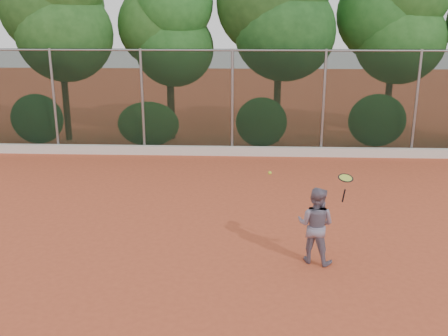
{
  "coord_description": "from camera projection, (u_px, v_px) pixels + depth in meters",
  "views": [
    {
      "loc": [
        0.48,
        -9.45,
        4.3
      ],
      "look_at": [
        0.0,
        1.0,
        1.25
      ],
      "focal_mm": 40.0,
      "sensor_mm": 36.0,
      "label": 1
    }
  ],
  "objects": [
    {
      "name": "chainlink_fence",
      "position": [
        232.0,
        100.0,
        16.48
      ],
      "size": [
        24.09,
        0.09,
        3.5
      ],
      "color": "black",
      "rests_on": "ground"
    },
    {
      "name": "ground",
      "position": [
        222.0,
        240.0,
        10.29
      ],
      "size": [
        80.0,
        80.0,
        0.0
      ],
      "primitive_type": "plane",
      "color": "#BF4D2D",
      "rests_on": "ground"
    },
    {
      "name": "tennis_racket",
      "position": [
        345.0,
        180.0,
        8.72
      ],
      "size": [
        0.32,
        0.31,
        0.53
      ],
      "color": "black",
      "rests_on": "ground"
    },
    {
      "name": "foliage_backdrop",
      "position": [
        219.0,
        20.0,
        17.69
      ],
      "size": [
        23.7,
        3.63,
        7.55
      ],
      "color": "#49301C",
      "rests_on": "ground"
    },
    {
      "name": "tennis_player",
      "position": [
        316.0,
        225.0,
        9.17
      ],
      "size": [
        0.87,
        0.79,
        1.45
      ],
      "primitive_type": "imported",
      "rotation": [
        0.0,
        0.0,
        2.71
      ],
      "color": "slate",
      "rests_on": "ground"
    },
    {
      "name": "concrete_curb",
      "position": [
        232.0,
        151.0,
        16.79
      ],
      "size": [
        24.0,
        0.2,
        0.3
      ],
      "primitive_type": "cube",
      "color": "silver",
      "rests_on": "ground"
    },
    {
      "name": "tennis_ball_in_flight",
      "position": [
        270.0,
        173.0,
        9.09
      ],
      "size": [
        0.07,
        0.07,
        0.07
      ],
      "color": "#BCD02F",
      "rests_on": "ground"
    }
  ]
}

